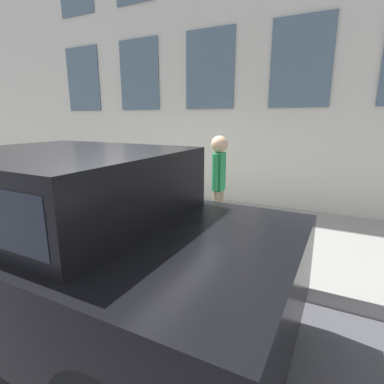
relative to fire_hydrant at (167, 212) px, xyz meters
The scene contains 5 objects.
ground_plane 0.94m from the fire_hydrant, 154.98° to the left, with size 80.00×80.00×0.00m, color #47474C.
sidewalk 1.01m from the fire_hydrant, 20.89° to the left, with size 3.08×60.00×0.18m.
fire_hydrant is the anchor object (origin of this frame).
person 1.04m from the fire_hydrant, 73.96° to the right, with size 0.39×0.26×1.62m.
parked_car_black_near 2.15m from the fire_hydrant, behind, with size 2.06×4.28×1.76m.
Camera 1 is at (-3.29, -2.83, 2.04)m, focal length 28.00 mm.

